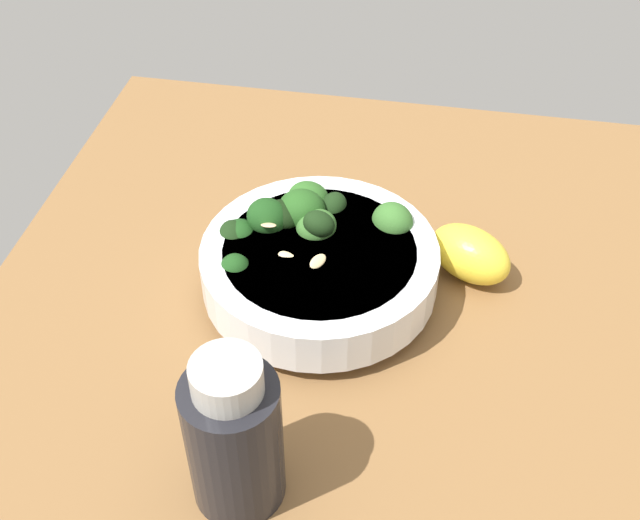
# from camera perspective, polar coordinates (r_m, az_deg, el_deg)

# --- Properties ---
(ground_plane) EXTENTS (0.68, 0.68, 0.04)m
(ground_plane) POSITION_cam_1_polar(r_m,az_deg,el_deg) (0.75, 2.53, -3.81)
(ground_plane) COLOR brown
(bowl_of_broccoli) EXTENTS (0.21, 0.21, 0.08)m
(bowl_of_broccoli) POSITION_cam_1_polar(r_m,az_deg,el_deg) (0.72, -0.20, 0.17)
(bowl_of_broccoli) COLOR white
(bowl_of_broccoli) RESTS_ON ground_plane
(lemon_wedge) EXTENTS (0.09, 0.08, 0.05)m
(lemon_wedge) POSITION_cam_1_polar(r_m,az_deg,el_deg) (0.75, 10.64, 0.42)
(lemon_wedge) COLOR yellow
(lemon_wedge) RESTS_ON ground_plane
(bottle_tall) EXTENTS (0.07, 0.07, 0.14)m
(bottle_tall) POSITION_cam_1_polar(r_m,az_deg,el_deg) (0.56, -6.15, -12.38)
(bottle_tall) COLOR black
(bottle_tall) RESTS_ON ground_plane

